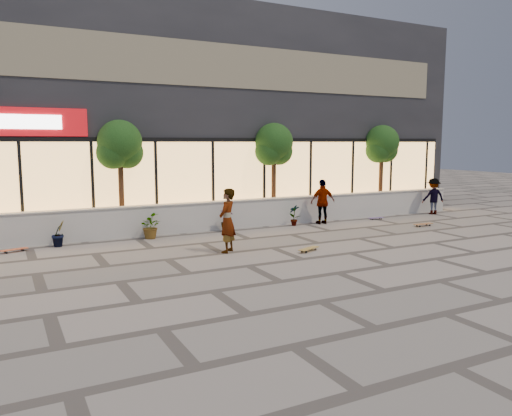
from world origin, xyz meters
name	(u,v)px	position (x,y,z in m)	size (l,w,h in m)	color
ground	(338,273)	(0.00, 0.00, 0.00)	(80.00, 80.00, 0.00)	gray
planter_wall	(223,215)	(0.00, 7.00, 0.52)	(22.00, 0.42, 1.04)	beige
retail_building	(174,118)	(0.00, 12.49, 4.25)	(24.00, 9.17, 8.50)	#232328
shrub_b	(59,233)	(-5.70, 6.45, 0.41)	(0.45, 0.36, 0.81)	#183A12
shrub_c	(149,226)	(-2.90, 6.45, 0.41)	(0.73, 0.63, 0.81)	#183A12
shrub_d	(227,220)	(-0.10, 6.45, 0.41)	(0.45, 0.45, 0.81)	#183A12
shrub_e	(294,215)	(2.70, 6.45, 0.41)	(0.43, 0.29, 0.81)	#183A12
tree_midwest	(120,147)	(-3.50, 7.70, 2.99)	(1.60, 1.50, 3.92)	#482B19
tree_mideast	(274,147)	(2.50, 7.70, 2.99)	(1.60, 1.50, 3.92)	#482B19
tree_east	(382,146)	(8.00, 7.70, 2.99)	(1.60, 1.50, 3.92)	#482B19
skater_center	(227,221)	(-1.45, 3.37, 0.93)	(0.68, 0.44, 1.85)	white
skater_right_near	(323,202)	(3.90, 6.30, 0.87)	(1.02, 0.42, 1.74)	white
skater_right_far	(433,196)	(9.80, 6.30, 0.79)	(1.03, 0.59, 1.59)	maroon
skateboard_center	(309,249)	(0.70, 2.38, 0.08)	(0.82, 0.50, 0.10)	olive
skateboard_left	(14,250)	(-6.94, 6.20, 0.08)	(0.77, 0.39, 0.09)	#E7552B
skateboard_right_near	(423,224)	(6.98, 4.09, 0.08)	(0.85, 0.24, 0.10)	brown
skateboard_right_far	(376,218)	(6.50, 6.20, 0.07)	(0.70, 0.25, 0.08)	#604783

